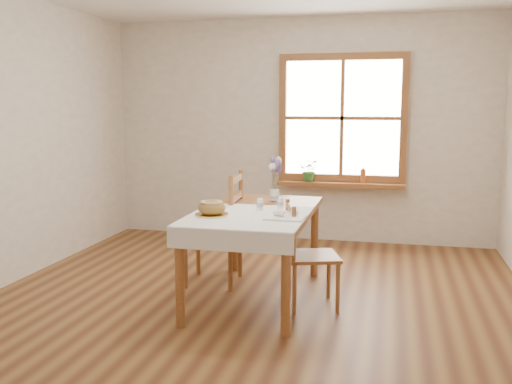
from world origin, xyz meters
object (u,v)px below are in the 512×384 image
bread_plate (212,215)px  flower_vase (275,196)px  chair_left (213,228)px  dining_table (256,220)px  chair_right (313,255)px

bread_plate → flower_vase: size_ratio=2.61×
chair_left → bread_plate: (0.21, -0.67, 0.26)m
chair_left → flower_vase: chair_left is taller
dining_table → chair_right: size_ratio=1.88×
dining_table → flower_vase: size_ratio=16.72×
chair_right → flower_vase: (-0.42, 0.55, 0.37)m
bread_plate → flower_vase: bearing=68.1°
dining_table → chair_left: bearing=146.4°
dining_table → flower_vase: 0.48m
chair_left → flower_vase: size_ratio=10.61×
chair_right → dining_table: bearing=61.2°
chair_left → bread_plate: size_ratio=4.06×
bread_plate → flower_vase: 0.88m
dining_table → chair_right: bearing=-10.5°
chair_left → dining_table: bearing=53.3°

